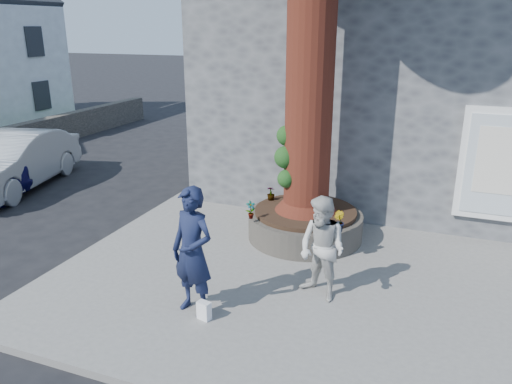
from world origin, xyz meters
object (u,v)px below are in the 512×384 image
(planter, at_px, (305,224))
(woman, at_px, (322,249))
(man, at_px, (193,252))
(car_silver, at_px, (13,162))

(planter, height_order, woman, woman)
(man, bearing_deg, planter, 90.26)
(man, relative_size, woman, 1.18)
(planter, bearing_deg, man, -103.67)
(planter, distance_m, woman, 2.42)
(planter, xyz_separation_m, man, (-0.80, -3.27, 0.69))
(planter, relative_size, car_silver, 0.50)
(woman, bearing_deg, planter, 138.21)
(man, xyz_separation_m, woman, (1.67, 1.09, -0.15))
(man, height_order, car_silver, man)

